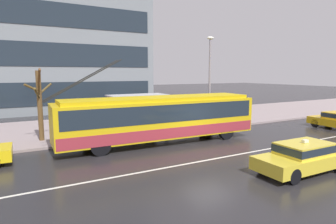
{
  "coord_description": "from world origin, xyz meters",
  "views": [
    {
      "loc": [
        -9.1,
        -11.89,
        4.19
      ],
      "look_at": [
        -0.31,
        3.91,
        1.7
      ],
      "focal_mm": 30.32,
      "sensor_mm": 36.0,
      "label": 1
    }
  ],
  "objects": [
    {
      "name": "ground_plane",
      "position": [
        0.0,
        0.0,
        0.0
      ],
      "size": [
        160.0,
        160.0,
        0.0
      ],
      "primitive_type": "plane",
      "color": "#262528"
    },
    {
      "name": "sidewalk_slab",
      "position": [
        0.0,
        9.66,
        0.07
      ],
      "size": [
        80.0,
        10.0,
        0.14
      ],
      "primitive_type": "cube",
      "color": "gray",
      "rests_on": "ground_plane"
    },
    {
      "name": "lane_centre_line",
      "position": [
        0.0,
        -1.2,
        0.0
      ],
      "size": [
        72.0,
        0.14,
        0.01
      ],
      "primitive_type": "cube",
      "color": "silver",
      "rests_on": "ground_plane"
    },
    {
      "name": "trolleybus",
      "position": [
        -1.33,
        3.06,
        1.54
      ],
      "size": [
        12.57,
        2.96,
        4.93
      ],
      "color": "gold",
      "rests_on": "ground_plane"
    },
    {
      "name": "taxi_oncoming_near",
      "position": [
        1.55,
        -4.48,
        0.7
      ],
      "size": [
        4.29,
        1.8,
        1.39
      ],
      "color": "yellow",
      "rests_on": "ground_plane"
    },
    {
      "name": "bus_shelter",
      "position": [
        -1.44,
        6.45,
        2.09
      ],
      "size": [
        4.07,
        1.86,
        2.57
      ],
      "color": "gray",
      "rests_on": "sidewalk_slab"
    },
    {
      "name": "pedestrian_at_shelter",
      "position": [
        -0.46,
        5.78,
        1.66
      ],
      "size": [
        1.33,
        1.33,
        1.93
      ],
      "color": "#1C3546",
      "rests_on": "sidewalk_slab"
    },
    {
      "name": "pedestrian_approaching_curb",
      "position": [
        -2.05,
        5.71,
        1.14
      ],
      "size": [
        0.4,
        0.4,
        1.69
      ],
      "color": "#2C2255",
      "rests_on": "sidewalk_slab"
    },
    {
      "name": "pedestrian_walking_past",
      "position": [
        1.41,
        7.39,
        1.75
      ],
      "size": [
        1.41,
        1.41,
        1.96
      ],
      "color": "brown",
      "rests_on": "sidewalk_slab"
    },
    {
      "name": "pedestrian_waiting_by_pole",
      "position": [
        -4.1,
        6.03,
        1.78
      ],
      "size": [
        1.36,
        1.36,
        2.06
      ],
      "color": "#18234B",
      "rests_on": "sidewalk_slab"
    },
    {
      "name": "street_lamp",
      "position": [
        4.07,
        5.34,
        4.12
      ],
      "size": [
        0.6,
        0.32,
        6.73
      ],
      "color": "gray",
      "rests_on": "sidewalk_slab"
    },
    {
      "name": "street_tree_bare",
      "position": [
        -7.63,
        6.49,
        2.46
      ],
      "size": [
        1.61,
        1.71,
        4.32
      ],
      "color": "brown",
      "rests_on": "sidewalk_slab"
    }
  ]
}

